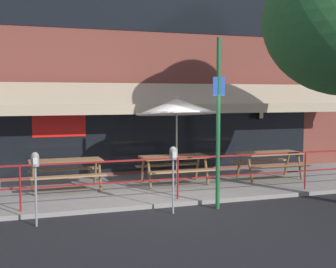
# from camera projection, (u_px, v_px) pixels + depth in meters

# --- Properties ---
(ground_plane) EXTENTS (120.00, 120.00, 0.00)m
(ground_plane) POSITION_uv_depth(u_px,v_px,m) (182.00, 206.00, 10.48)
(ground_plane) COLOR black
(patio_deck) EXTENTS (15.00, 4.00, 0.10)m
(patio_deck) POSITION_uv_depth(u_px,v_px,m) (155.00, 188.00, 12.36)
(patio_deck) COLOR gray
(patio_deck) RESTS_ON ground
(restaurant_building) EXTENTS (15.00, 1.60, 7.29)m
(restaurant_building) POSITION_uv_depth(u_px,v_px,m) (133.00, 58.00, 14.16)
(restaurant_building) COLOR brown
(restaurant_building) RESTS_ON ground
(patio_railing) EXTENTS (13.84, 0.04, 0.97)m
(patio_railing) POSITION_uv_depth(u_px,v_px,m) (178.00, 169.00, 10.69)
(patio_railing) COLOR maroon
(patio_railing) RESTS_ON patio_deck
(picnic_table_left) EXTENTS (1.80, 1.42, 0.76)m
(picnic_table_left) POSITION_uv_depth(u_px,v_px,m) (66.00, 166.00, 11.75)
(picnic_table_left) COLOR #997047
(picnic_table_left) RESTS_ON patio_deck
(picnic_table_centre) EXTENTS (1.80, 1.42, 0.76)m
(picnic_table_centre) POSITION_uv_depth(u_px,v_px,m) (174.00, 162.00, 12.55)
(picnic_table_centre) COLOR #997047
(picnic_table_centre) RESTS_ON patio_deck
(picnic_table_right) EXTENTS (1.80, 1.42, 0.76)m
(picnic_table_right) POSITION_uv_depth(u_px,v_px,m) (269.00, 158.00, 13.36)
(picnic_table_right) COLOR #997047
(picnic_table_right) RESTS_ON patio_deck
(patio_umbrella_centre) EXTENTS (2.14, 2.14, 2.38)m
(patio_umbrella_centre) POSITION_uv_depth(u_px,v_px,m) (177.00, 107.00, 12.26)
(patio_umbrella_centre) COLOR #B7B2A8
(patio_umbrella_centre) RESTS_ON patio_deck
(parking_meter_near) EXTENTS (0.15, 0.16, 1.42)m
(parking_meter_near) POSITION_uv_depth(u_px,v_px,m) (35.00, 166.00, 8.78)
(parking_meter_near) COLOR gray
(parking_meter_near) RESTS_ON ground
(parking_meter_far) EXTENTS (0.15, 0.16, 1.42)m
(parking_meter_far) POSITION_uv_depth(u_px,v_px,m) (173.00, 160.00, 9.74)
(parking_meter_far) COLOR gray
(parking_meter_far) RESTS_ON ground
(street_sign_pole) EXTENTS (0.28, 0.09, 3.72)m
(street_sign_pole) POSITION_uv_depth(u_px,v_px,m) (218.00, 122.00, 10.11)
(street_sign_pole) COLOR #1E6033
(street_sign_pole) RESTS_ON ground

